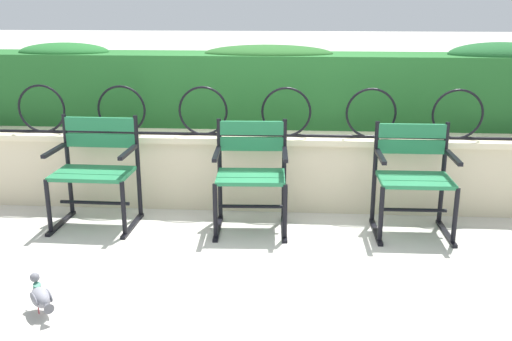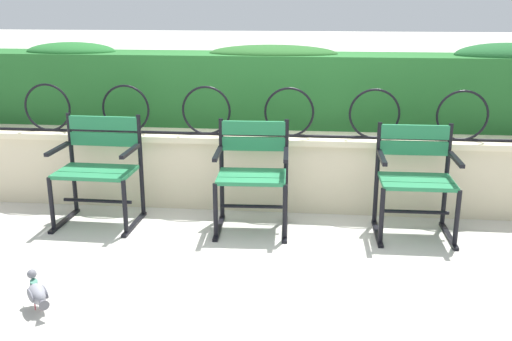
{
  "view_description": "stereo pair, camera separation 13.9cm",
  "coord_description": "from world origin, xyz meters",
  "px_view_note": "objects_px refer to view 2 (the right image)",
  "views": [
    {
      "loc": [
        0.3,
        -3.96,
        1.76
      ],
      "look_at": [
        0.0,
        0.15,
        0.55
      ],
      "focal_mm": 41.23,
      "sensor_mm": 36.0,
      "label": 1
    },
    {
      "loc": [
        0.44,
        -3.95,
        1.76
      ],
      "look_at": [
        0.0,
        0.15,
        0.55
      ],
      "focal_mm": 41.23,
      "sensor_mm": 36.0,
      "label": 2
    }
  ],
  "objects_px": {
    "park_chair_right": "(415,176)",
    "pigeon_near_chairs": "(37,293)",
    "park_chair_left": "(99,166)",
    "park_chair_centre": "(252,172)"
  },
  "relations": [
    {
      "from": "park_chair_left",
      "to": "pigeon_near_chairs",
      "type": "relative_size",
      "value": 3.51
    },
    {
      "from": "park_chair_left",
      "to": "park_chair_centre",
      "type": "bearing_deg",
      "value": 0.08
    },
    {
      "from": "park_chair_right",
      "to": "pigeon_near_chairs",
      "type": "height_order",
      "value": "park_chair_right"
    },
    {
      "from": "pigeon_near_chairs",
      "to": "park_chair_left",
      "type": "bearing_deg",
      "value": 95.68
    },
    {
      "from": "park_chair_left",
      "to": "park_chair_right",
      "type": "height_order",
      "value": "park_chair_left"
    },
    {
      "from": "park_chair_left",
      "to": "pigeon_near_chairs",
      "type": "height_order",
      "value": "park_chair_left"
    },
    {
      "from": "pigeon_near_chairs",
      "to": "park_chair_right",
      "type": "bearing_deg",
      "value": 31.81
    },
    {
      "from": "park_chair_centre",
      "to": "pigeon_near_chairs",
      "type": "xyz_separation_m",
      "value": [
        -1.1,
        -1.45,
        -0.35
      ]
    },
    {
      "from": "park_chair_right",
      "to": "pigeon_near_chairs",
      "type": "distance_m",
      "value": 2.79
    },
    {
      "from": "park_chair_left",
      "to": "park_chair_centre",
      "type": "distance_m",
      "value": 1.24
    }
  ]
}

